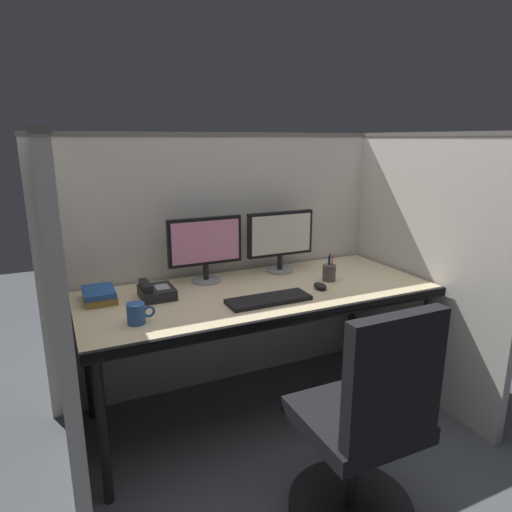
# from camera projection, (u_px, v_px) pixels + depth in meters

# --- Properties ---
(ground_plane) EXTENTS (8.00, 8.00, 0.00)m
(ground_plane) POSITION_uv_depth(u_px,v_px,m) (284.00, 440.00, 2.36)
(ground_plane) COLOR #4C5156
(cubicle_partition_rear) EXTENTS (2.21, 0.06, 1.57)m
(cubicle_partition_rear) POSITION_uv_depth(u_px,v_px,m) (230.00, 262.00, 2.82)
(cubicle_partition_rear) COLOR beige
(cubicle_partition_rear) RESTS_ON ground
(cubicle_partition_left) EXTENTS (0.06, 1.41, 1.57)m
(cubicle_partition_left) POSITION_uv_depth(u_px,v_px,m) (62.00, 318.00, 1.93)
(cubicle_partition_left) COLOR beige
(cubicle_partition_left) RESTS_ON ground
(cubicle_partition_right) EXTENTS (0.06, 1.41, 1.57)m
(cubicle_partition_right) POSITION_uv_depth(u_px,v_px,m) (414.00, 265.00, 2.74)
(cubicle_partition_right) COLOR beige
(cubicle_partition_right) RESTS_ON ground
(desk) EXTENTS (1.90, 0.80, 0.74)m
(desk) POSITION_uv_depth(u_px,v_px,m) (261.00, 299.00, 2.44)
(desk) COLOR beige
(desk) RESTS_ON ground
(office_chair) EXTENTS (0.52, 0.52, 0.97)m
(office_chair) POSITION_uv_depth(u_px,v_px,m) (363.00, 447.00, 1.76)
(office_chair) COLOR black
(office_chair) RESTS_ON ground
(monitor_left) EXTENTS (0.43, 0.17, 0.37)m
(monitor_left) POSITION_uv_depth(u_px,v_px,m) (205.00, 245.00, 2.53)
(monitor_left) COLOR gray
(monitor_left) RESTS_ON desk
(monitor_right) EXTENTS (0.43, 0.17, 0.37)m
(monitor_right) POSITION_uv_depth(u_px,v_px,m) (280.00, 237.00, 2.73)
(monitor_right) COLOR gray
(monitor_right) RESTS_ON desk
(keyboard_main) EXTENTS (0.43, 0.15, 0.02)m
(keyboard_main) POSITION_uv_depth(u_px,v_px,m) (269.00, 299.00, 2.26)
(keyboard_main) COLOR black
(keyboard_main) RESTS_ON desk
(computer_mouse) EXTENTS (0.06, 0.10, 0.04)m
(computer_mouse) POSITION_uv_depth(u_px,v_px,m) (320.00, 286.00, 2.45)
(computer_mouse) COLOR black
(computer_mouse) RESTS_ON desk
(desk_phone) EXTENTS (0.17, 0.19, 0.09)m
(desk_phone) POSITION_uv_depth(u_px,v_px,m) (156.00, 292.00, 2.31)
(desk_phone) COLOR black
(desk_phone) RESTS_ON desk
(book_stack) EXTENTS (0.15, 0.21, 0.06)m
(book_stack) POSITION_uv_depth(u_px,v_px,m) (99.00, 295.00, 2.27)
(book_stack) COLOR olive
(book_stack) RESTS_ON desk
(coffee_mug) EXTENTS (0.13, 0.08, 0.09)m
(coffee_mug) POSITION_uv_depth(u_px,v_px,m) (137.00, 313.00, 1.99)
(coffee_mug) COLOR #264C8C
(coffee_mug) RESTS_ON desk
(pen_cup) EXTENTS (0.08, 0.08, 0.16)m
(pen_cup) POSITION_uv_depth(u_px,v_px,m) (329.00, 273.00, 2.59)
(pen_cup) COLOR #4C4742
(pen_cup) RESTS_ON desk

